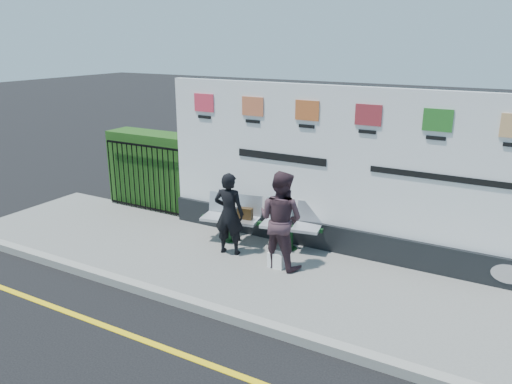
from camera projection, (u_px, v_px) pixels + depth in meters
ground at (221, 370)px, 6.11m from camera, size 80.00×80.00×0.00m
pavement at (305, 282)px, 8.18m from camera, size 14.00×3.00×0.12m
kerb at (261, 325)px, 6.92m from camera, size 14.00×0.18×0.14m
yellow_line at (221, 369)px, 6.11m from camera, size 14.00×0.10×0.01m
billboard at (365, 186)px, 8.66m from camera, size 8.00×0.30×3.00m
hedge at (156, 169)px, 11.54m from camera, size 2.35×0.70×1.70m
railing at (144, 177)px, 11.19m from camera, size 2.05×0.06×1.54m
bench at (260, 233)px, 9.41m from camera, size 2.35×1.00×0.49m
woman_left at (229, 214)px, 8.92m from camera, size 0.61×0.46×1.52m
woman_right at (281, 220)px, 8.39m from camera, size 0.89×0.73×1.69m
handbag_brown at (245, 213)px, 9.40m from camera, size 0.30×0.17×0.22m
carrier_bag_white at (276, 260)px, 8.52m from camera, size 0.27×0.16×0.27m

